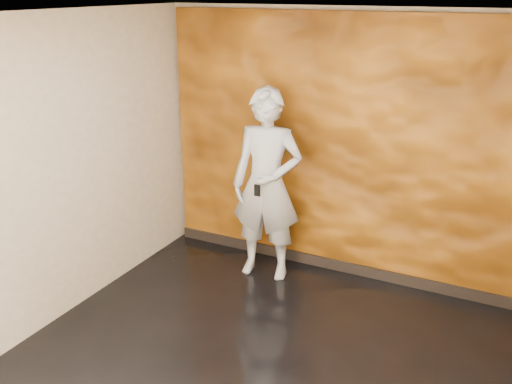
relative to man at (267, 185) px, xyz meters
name	(u,v)px	position (x,y,z in m)	size (l,w,h in m)	color
room	(254,210)	(0.62, -1.52, 0.38)	(4.02, 4.02, 2.81)	black
feature_wall	(339,149)	(0.62, 0.44, 0.36)	(3.90, 0.06, 2.75)	orange
baseboard	(332,264)	(0.62, 0.40, -0.96)	(3.90, 0.04, 0.12)	black
man	(267,185)	(0.00, 0.00, 0.00)	(0.74, 0.49, 2.04)	#A3A9B2
phone	(257,190)	(0.03, -0.29, 0.04)	(0.06, 0.01, 0.12)	black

